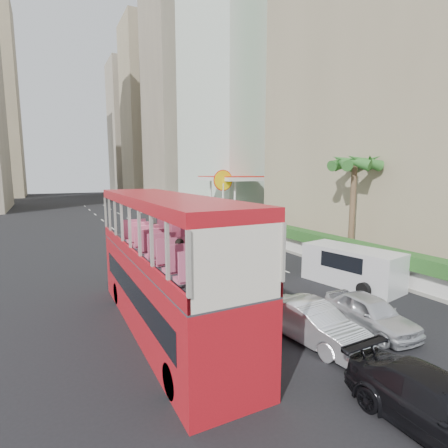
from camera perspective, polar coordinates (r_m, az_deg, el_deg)
ground_plane at (r=16.65m, az=11.21°, el=-12.43°), size 200.00×200.00×0.00m
double_decker_bus at (r=13.13m, az=-9.60°, el=-6.47°), size 2.50×11.00×5.06m
car_silver_lane_a at (r=13.30m, az=14.04°, el=-18.06°), size 1.98×4.35×1.39m
car_silver_lane_b at (r=14.84m, az=22.62°, el=-15.59°), size 1.79×3.96×1.32m
car_black at (r=10.42m, az=31.70°, el=-27.22°), size 1.94×4.58×1.32m
van_asset at (r=31.49m, az=-5.89°, el=-2.42°), size 2.79×4.65×1.21m
minibus_near at (r=25.74m, az=-2.13°, el=-2.04°), size 2.57×5.71×2.44m
minibus_far at (r=28.04m, az=3.96°, el=-1.26°), size 2.32×5.51×2.37m
panel_van_near at (r=19.57m, az=20.12°, el=-6.57°), size 2.86×5.26×1.99m
panel_van_far at (r=40.29m, az=-6.28°, el=1.50°), size 2.47×5.54×2.17m
sidewalk at (r=42.00m, az=-0.34°, el=0.46°), size 6.00×120.00×0.18m
kerb_wall at (r=31.06m, az=4.22°, el=-1.27°), size 0.30×44.00×1.00m
hedge at (r=30.93m, az=4.24°, el=0.28°), size 1.10×44.00×0.70m
palm_tree at (r=23.98m, az=20.19°, el=1.90°), size 0.36×0.36×6.40m
shell_station at (r=40.43m, az=2.21°, el=3.94°), size 6.50×8.00×5.50m
tower_stripe at (r=58.61m, az=4.19°, el=31.59°), size 16.00×18.00×58.00m
tower_mid at (r=77.82m, az=-5.84°, el=22.55°), size 16.00×16.00×50.00m
tower_far_a at (r=99.18m, az=-11.69°, el=17.56°), size 14.00×14.00×44.00m
tower_far_b at (r=120.01m, az=-14.58°, el=14.86°), size 14.00×14.00×40.00m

